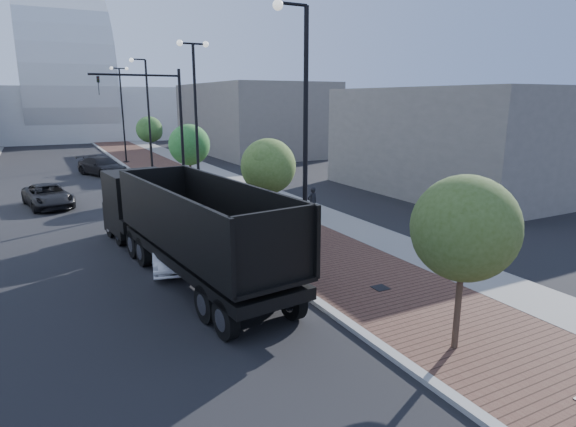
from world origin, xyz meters
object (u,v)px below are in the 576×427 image
dark_car_mid (48,196)px  pedestrian (312,202)px  dump_truck (165,222)px  white_sedan (174,245)px

dark_car_mid → pedestrian: 15.86m
dump_truck → pedestrian: 9.16m
dump_truck → dark_car_mid: size_ratio=2.82×
dump_truck → dark_car_mid: bearing=101.1°
dump_truck → white_sedan: 1.18m
white_sedan → dark_car_mid: (-4.01, 13.56, -0.08)m
dark_car_mid → white_sedan: bearing=-83.0°
white_sedan → pedestrian: pedestrian is taller
white_sedan → dump_truck: bearing=107.9°
dump_truck → dark_car_mid: dump_truck is taller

